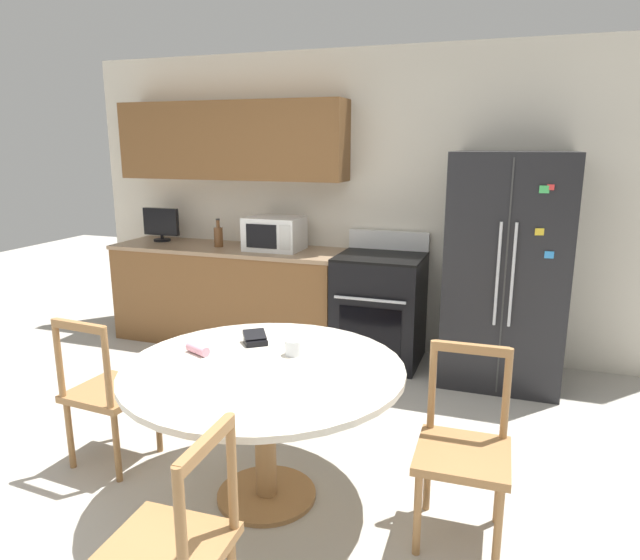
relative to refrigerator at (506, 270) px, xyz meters
The scene contains 15 objects.
ground_plane 2.71m from the refrigerator, 120.42° to the right, with size 14.00×14.00×0.00m, color #B2ADA3.
back_wall 1.74m from the refrigerator, 166.58° to the left, with size 5.20×0.44×2.60m.
kitchen_counter 2.47m from the refrigerator, behind, with size 2.16×0.64×0.90m.
refrigerator is the anchor object (origin of this frame).
oven_range 1.08m from the refrigerator, behind, with size 0.70×0.68×1.08m.
microwave 1.97m from the refrigerator, behind, with size 0.49×0.37×0.29m.
countertop_tv 3.18m from the refrigerator, behind, with size 0.37×0.16×0.32m.
counter_bottle 2.51m from the refrigerator, behind, with size 0.08×0.08×0.26m.
dining_table 2.33m from the refrigerator, 117.90° to the right, with size 1.41×1.41×0.73m.
dining_chair_right 2.06m from the refrigerator, 92.79° to the right, with size 0.43×0.43×0.90m.
dining_chair_near 3.22m from the refrigerator, 108.06° to the right, with size 0.43×0.43×0.90m.
dining_chair_left 2.94m from the refrigerator, 135.59° to the right, with size 0.45×0.45×0.90m.
candle_glass 2.11m from the refrigerator, 118.48° to the right, with size 0.09×0.09×0.08m.
folded_napkin 2.50m from the refrigerator, 126.53° to the right, with size 0.16×0.11×0.05m.
wallet 2.17m from the refrigerator, 125.76° to the right, with size 0.17×0.17×0.07m.
Camera 1 is at (1.36, -2.26, 1.82)m, focal length 32.00 mm.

